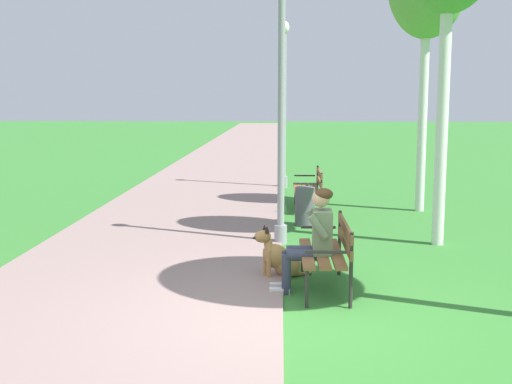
% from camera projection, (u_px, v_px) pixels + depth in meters
% --- Properties ---
extents(ground_plane, '(120.00, 120.00, 0.00)m').
position_uv_depth(ground_plane, '(296.00, 320.00, 6.76)').
color(ground_plane, '#33752D').
extents(paved_path, '(3.79, 60.00, 0.04)m').
position_uv_depth(paved_path, '(241.00, 147.00, 30.57)').
color(paved_path, gray).
rests_on(paved_path, ground).
extents(park_bench_near, '(0.55, 1.50, 0.85)m').
position_uv_depth(park_bench_near, '(330.00, 248.00, 7.75)').
color(park_bench_near, brown).
rests_on(park_bench_near, ground).
extents(park_bench_mid, '(0.55, 1.50, 0.85)m').
position_uv_depth(park_bench_mid, '(311.00, 185.00, 13.42)').
color(park_bench_mid, brown).
rests_on(park_bench_mid, ground).
extents(person_seated_on_near_bench, '(0.74, 0.49, 1.25)m').
position_uv_depth(person_seated_on_near_bench, '(313.00, 236.00, 7.65)').
color(person_seated_on_near_bench, '#33384C').
rests_on(person_seated_on_near_bench, ground).
extents(dog_shepherd, '(0.79, 0.45, 0.71)m').
position_uv_depth(dog_shepherd, '(280.00, 258.00, 8.32)').
color(dog_shepherd, '#B27F47').
rests_on(dog_shepherd, ground).
extents(lamp_post_near, '(0.24, 0.24, 4.24)m').
position_uv_depth(lamp_post_near, '(281.00, 105.00, 10.02)').
color(lamp_post_near, gray).
rests_on(lamp_post_near, ground).
extents(lamp_post_mid, '(0.24, 0.24, 4.21)m').
position_uv_depth(lamp_post_mid, '(284.00, 103.00, 16.51)').
color(lamp_post_mid, gray).
rests_on(lamp_post_mid, ground).
extents(litter_bin, '(0.36, 0.36, 0.70)m').
position_uv_depth(litter_bin, '(305.00, 206.00, 11.75)').
color(litter_bin, '#515156').
rests_on(litter_bin, ground).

